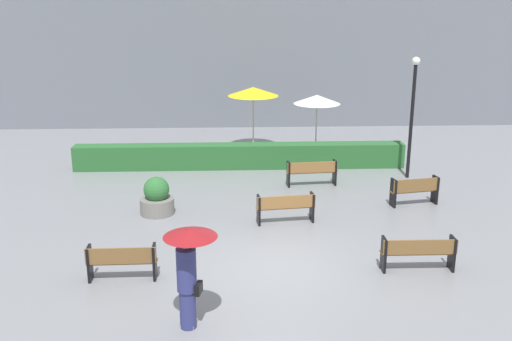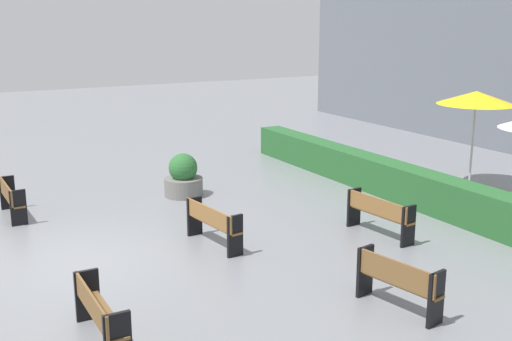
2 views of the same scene
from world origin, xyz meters
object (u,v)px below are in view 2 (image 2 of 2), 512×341
object	(u,v)px
bench_mid_center	(212,222)
patio_umbrella_yellow	(476,98)
bench_near_right	(98,312)
bench_far_right	(397,280)
bench_near_left	(11,197)
bench_back_row	(379,213)
planter_pot	(183,178)

from	to	relation	value
bench_mid_center	patio_umbrella_yellow	xyz separation A→B (m)	(-0.62, 8.05, 1.97)
bench_near_right	patio_umbrella_yellow	world-z (taller)	patio_umbrella_yellow
bench_far_right	bench_mid_center	bearing A→B (deg)	-162.09
bench_near_left	bench_mid_center	distance (m)	5.18
bench_near_right	bench_back_row	bearing A→B (deg)	104.18
bench_far_right	patio_umbrella_yellow	distance (m)	8.44
bench_back_row	patio_umbrella_yellow	xyz separation A→B (m)	(-1.81, 4.70, 1.95)
patio_umbrella_yellow	bench_mid_center	bearing A→B (deg)	-85.57
planter_pot	bench_far_right	bearing A→B (deg)	2.97
bench_back_row	planter_pot	distance (m)	5.47
bench_mid_center	planter_pot	distance (m)	3.83
bench_mid_center	bench_far_right	world-z (taller)	bench_far_right
bench_near_right	planter_pot	xyz separation A→B (m)	(-6.53, 4.02, -0.01)
planter_pot	patio_umbrella_yellow	size ratio (longest dim) A/B	0.42
patio_umbrella_yellow	bench_near_left	bearing A→B (deg)	-106.52
bench_near_right	bench_near_left	bearing A→B (deg)	-178.36
bench_back_row	bench_far_right	xyz separation A→B (m)	(2.89, -2.04, -0.00)
bench_near_right	bench_mid_center	world-z (taller)	bench_mid_center
bench_far_right	bench_near_left	bearing A→B (deg)	-150.20
bench_far_right	planter_pot	bearing A→B (deg)	-177.03
bench_near_left	bench_far_right	xyz separation A→B (m)	(8.07, 4.62, 0.03)
bench_near_left	bench_far_right	world-z (taller)	bench_far_right
bench_back_row	patio_umbrella_yellow	world-z (taller)	patio_umbrella_yellow
bench_mid_center	patio_umbrella_yellow	world-z (taller)	patio_umbrella_yellow
bench_near_right	bench_mid_center	bearing A→B (deg)	132.16
bench_near_right	planter_pot	world-z (taller)	planter_pot
bench_mid_center	bench_far_right	xyz separation A→B (m)	(4.08, 1.32, 0.01)
bench_far_right	planter_pot	world-z (taller)	planter_pot
bench_back_row	bench_far_right	distance (m)	3.54
bench_mid_center	bench_near_right	bearing A→B (deg)	-47.84
patio_umbrella_yellow	planter_pot	bearing A→B (deg)	-113.42
bench_mid_center	planter_pot	world-z (taller)	planter_pot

